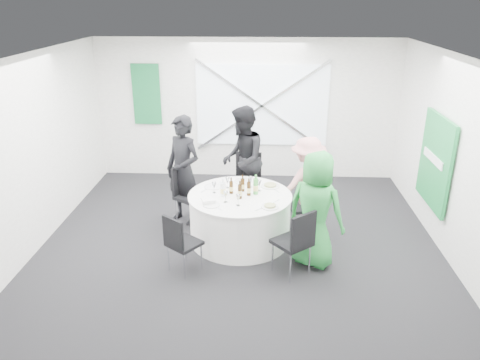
{
  "coord_description": "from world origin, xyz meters",
  "views": [
    {
      "loc": [
        0.32,
        -6.2,
        3.56
      ],
      "look_at": [
        0.0,
        0.2,
        1.0
      ],
      "focal_mm": 35.0,
      "sensor_mm": 36.0,
      "label": 1
    }
  ],
  "objects_px": {
    "person_woman_pink": "(307,184)",
    "green_water_bottle": "(256,186)",
    "chair_back_right": "(306,202)",
    "chair_front_right": "(297,238)",
    "chair_front_left": "(180,240)",
    "person_man_back_left": "(183,170)",
    "person_woman_green": "(316,210)",
    "chair_back_left": "(187,190)",
    "chair_back": "(248,178)",
    "person_man_back": "(242,160)",
    "banquet_table": "(240,218)",
    "clear_water_bottle": "(223,190)"
  },
  "relations": [
    {
      "from": "banquet_table",
      "to": "clear_water_bottle",
      "type": "distance_m",
      "value": 0.55
    },
    {
      "from": "person_man_back_left",
      "to": "clear_water_bottle",
      "type": "relative_size",
      "value": 6.5
    },
    {
      "from": "banquet_table",
      "to": "person_man_back",
      "type": "bearing_deg",
      "value": 90.73
    },
    {
      "from": "green_water_bottle",
      "to": "clear_water_bottle",
      "type": "height_order",
      "value": "green_water_bottle"
    },
    {
      "from": "chair_back_left",
      "to": "person_woman_pink",
      "type": "xyz_separation_m",
      "value": [
        1.93,
        -0.07,
        0.18
      ]
    },
    {
      "from": "chair_back",
      "to": "chair_back_left",
      "type": "xyz_separation_m",
      "value": [
        -0.97,
        -0.54,
        -0.03
      ]
    },
    {
      "from": "person_man_back_left",
      "to": "clear_water_bottle",
      "type": "bearing_deg",
      "value": -11.02
    },
    {
      "from": "chair_back",
      "to": "person_man_back_left",
      "type": "distance_m",
      "value": 1.18
    },
    {
      "from": "chair_back_left",
      "to": "chair_front_left",
      "type": "relative_size",
      "value": 1.14
    },
    {
      "from": "chair_front_right",
      "to": "person_man_back_left",
      "type": "xyz_separation_m",
      "value": [
        -1.74,
        1.58,
        0.33
      ]
    },
    {
      "from": "banquet_table",
      "to": "chair_front_left",
      "type": "height_order",
      "value": "chair_front_left"
    },
    {
      "from": "person_woman_pink",
      "to": "green_water_bottle",
      "type": "distance_m",
      "value": 0.93
    },
    {
      "from": "clear_water_bottle",
      "to": "person_man_back",
      "type": "bearing_deg",
      "value": 79.0
    },
    {
      "from": "chair_front_left",
      "to": "person_woman_pink",
      "type": "relative_size",
      "value": 0.57
    },
    {
      "from": "chair_back",
      "to": "chair_front_left",
      "type": "xyz_separation_m",
      "value": [
        -0.84,
        -2.07,
        -0.1
      ]
    },
    {
      "from": "chair_front_left",
      "to": "person_woman_green",
      "type": "distance_m",
      "value": 1.88
    },
    {
      "from": "chair_back",
      "to": "person_woman_pink",
      "type": "xyz_separation_m",
      "value": [
        0.96,
        -0.61,
        0.16
      ]
    },
    {
      "from": "person_woman_pink",
      "to": "chair_back",
      "type": "bearing_deg",
      "value": -58.04
    },
    {
      "from": "chair_back_left",
      "to": "clear_water_bottle",
      "type": "relative_size",
      "value": 3.55
    },
    {
      "from": "chair_front_left",
      "to": "green_water_bottle",
      "type": "bearing_deg",
      "value": -96.17
    },
    {
      "from": "chair_front_left",
      "to": "person_man_back_left",
      "type": "relative_size",
      "value": 0.48
    },
    {
      "from": "chair_back_left",
      "to": "person_woman_pink",
      "type": "height_order",
      "value": "person_woman_pink"
    },
    {
      "from": "chair_front_left",
      "to": "green_water_bottle",
      "type": "height_order",
      "value": "green_water_bottle"
    },
    {
      "from": "person_woman_green",
      "to": "chair_back_left",
      "type": "bearing_deg",
      "value": -1.26
    },
    {
      "from": "chair_back_left",
      "to": "person_man_back_left",
      "type": "relative_size",
      "value": 0.55
    },
    {
      "from": "person_man_back",
      "to": "clear_water_bottle",
      "type": "height_order",
      "value": "person_man_back"
    },
    {
      "from": "banquet_table",
      "to": "person_man_back_left",
      "type": "xyz_separation_m",
      "value": [
        -0.95,
        0.63,
        0.52
      ]
    },
    {
      "from": "banquet_table",
      "to": "chair_front_right",
      "type": "bearing_deg",
      "value": -50.14
    },
    {
      "from": "chair_front_right",
      "to": "clear_water_bottle",
      "type": "height_order",
      "value": "clear_water_bottle"
    },
    {
      "from": "chair_front_right",
      "to": "person_woman_green",
      "type": "height_order",
      "value": "person_woman_green"
    },
    {
      "from": "chair_back",
      "to": "person_woman_green",
      "type": "relative_size",
      "value": 0.62
    },
    {
      "from": "person_man_back",
      "to": "green_water_bottle",
      "type": "bearing_deg",
      "value": 11.96
    },
    {
      "from": "banquet_table",
      "to": "chair_front_left",
      "type": "distance_m",
      "value": 1.23
    },
    {
      "from": "person_man_back",
      "to": "person_woman_green",
      "type": "bearing_deg",
      "value": 30.75
    },
    {
      "from": "person_woman_green",
      "to": "green_water_bottle",
      "type": "xyz_separation_m",
      "value": [
        -0.83,
        0.66,
        0.05
      ]
    },
    {
      "from": "banquet_table",
      "to": "chair_back_right",
      "type": "height_order",
      "value": "chair_back_right"
    },
    {
      "from": "chair_back",
      "to": "chair_front_left",
      "type": "height_order",
      "value": "chair_back"
    },
    {
      "from": "chair_back_left",
      "to": "chair_front_left",
      "type": "distance_m",
      "value": 1.54
    },
    {
      "from": "chair_back_right",
      "to": "person_woman_green",
      "type": "bearing_deg",
      "value": -17.57
    },
    {
      "from": "chair_front_right",
      "to": "chair_front_left",
      "type": "distance_m",
      "value": 1.55
    },
    {
      "from": "person_man_back",
      "to": "person_woman_pink",
      "type": "height_order",
      "value": "person_man_back"
    },
    {
      "from": "person_man_back_left",
      "to": "person_woman_pink",
      "type": "distance_m",
      "value": 2.0
    },
    {
      "from": "person_woman_pink",
      "to": "clear_water_bottle",
      "type": "distance_m",
      "value": 1.41
    },
    {
      "from": "chair_back_left",
      "to": "green_water_bottle",
      "type": "height_order",
      "value": "green_water_bottle"
    },
    {
      "from": "banquet_table",
      "to": "person_woman_pink",
      "type": "distance_m",
      "value": 1.21
    },
    {
      "from": "chair_back",
      "to": "person_man_back_left",
      "type": "relative_size",
      "value": 0.57
    },
    {
      "from": "chair_front_right",
      "to": "green_water_bottle",
      "type": "distance_m",
      "value": 1.19
    },
    {
      "from": "person_woman_pink",
      "to": "person_woman_green",
      "type": "relative_size",
      "value": 0.92
    },
    {
      "from": "person_woman_pink",
      "to": "chair_front_right",
      "type": "bearing_deg",
      "value": 54.82
    },
    {
      "from": "chair_back_right",
      "to": "person_woman_pink",
      "type": "bearing_deg",
      "value": 153.26
    }
  ]
}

